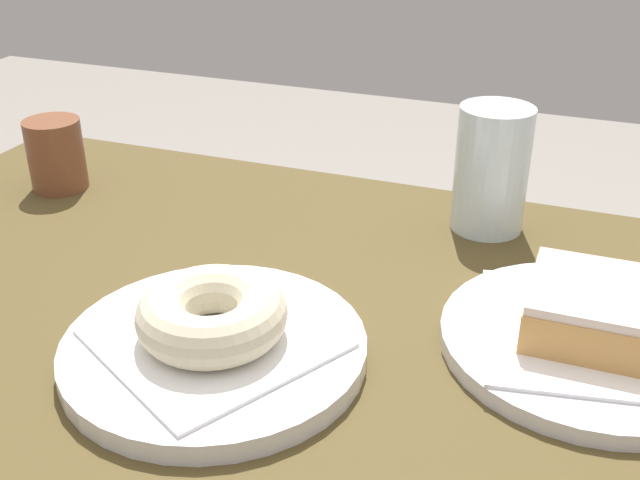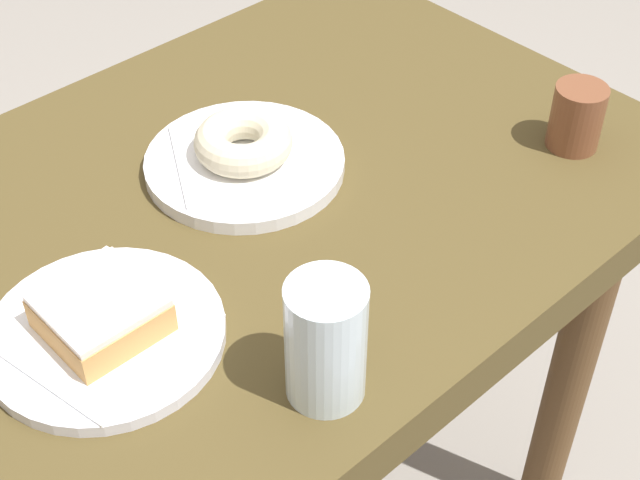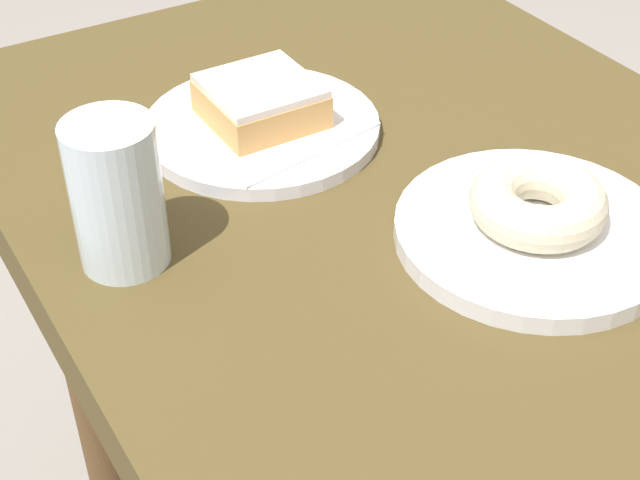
{
  "view_description": "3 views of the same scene",
  "coord_description": "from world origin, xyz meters",
  "px_view_note": "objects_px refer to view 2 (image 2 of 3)",
  "views": [
    {
      "loc": [
        -0.17,
        0.42,
        1.07
      ],
      "look_at": [
        0.03,
        -0.11,
        0.78
      ],
      "focal_mm": 43.2,
      "sensor_mm": 36.0,
      "label": 1
    },
    {
      "loc": [
        -0.43,
        -0.6,
        1.38
      ],
      "look_at": [
        0.02,
        -0.12,
        0.78
      ],
      "focal_mm": 53.42,
      "sensor_mm": 36.0,
      "label": 2
    },
    {
      "loc": [
        0.47,
        -0.4,
        1.2
      ],
      "look_at": [
        0.01,
        -0.12,
        0.78
      ],
      "focal_mm": 53.6,
      "sensor_mm": 36.0,
      "label": 3
    }
  ],
  "objects_px": {
    "water_glass": "(326,342)",
    "donut_sugar_ring": "(243,142)",
    "plate_sugar_ring": "(245,163)",
    "sugar_jar": "(577,117)",
    "donut_glazed_square": "(101,313)",
    "plate_glazed_square": "(105,334)"
  },
  "relations": [
    {
      "from": "water_glass",
      "to": "donut_sugar_ring",
      "type": "bearing_deg",
      "value": 62.92
    },
    {
      "from": "plate_sugar_ring",
      "to": "sugar_jar",
      "type": "distance_m",
      "value": 0.36
    },
    {
      "from": "water_glass",
      "to": "donut_glazed_square",
      "type": "bearing_deg",
      "value": 121.15
    },
    {
      "from": "donut_sugar_ring",
      "to": "water_glass",
      "type": "xyz_separation_m",
      "value": [
        -0.14,
        -0.27,
        0.02
      ]
    },
    {
      "from": "plate_sugar_ring",
      "to": "sugar_jar",
      "type": "bearing_deg",
      "value": -35.88
    },
    {
      "from": "donut_glazed_square",
      "to": "water_glass",
      "type": "distance_m",
      "value": 0.2
    },
    {
      "from": "donut_glazed_square",
      "to": "sugar_jar",
      "type": "distance_m",
      "value": 0.55
    },
    {
      "from": "plate_glazed_square",
      "to": "sugar_jar",
      "type": "xyz_separation_m",
      "value": [
        0.54,
        -0.11,
        0.03
      ]
    },
    {
      "from": "plate_sugar_ring",
      "to": "water_glass",
      "type": "height_order",
      "value": "water_glass"
    },
    {
      "from": "plate_glazed_square",
      "to": "water_glass",
      "type": "distance_m",
      "value": 0.21
    },
    {
      "from": "donut_sugar_ring",
      "to": "sugar_jar",
      "type": "bearing_deg",
      "value": -35.88
    },
    {
      "from": "plate_glazed_square",
      "to": "donut_sugar_ring",
      "type": "bearing_deg",
      "value": 23.03
    },
    {
      "from": "donut_glazed_square",
      "to": "sugar_jar",
      "type": "xyz_separation_m",
      "value": [
        0.54,
        -0.11,
        0.0
      ]
    },
    {
      "from": "donut_glazed_square",
      "to": "water_glass",
      "type": "height_order",
      "value": "water_glass"
    },
    {
      "from": "plate_glazed_square",
      "to": "donut_glazed_square",
      "type": "distance_m",
      "value": 0.03
    },
    {
      "from": "plate_sugar_ring",
      "to": "sugar_jar",
      "type": "relative_size",
      "value": 2.91
    },
    {
      "from": "plate_sugar_ring",
      "to": "sugar_jar",
      "type": "xyz_separation_m",
      "value": [
        0.29,
        -0.21,
        0.03
      ]
    },
    {
      "from": "plate_sugar_ring",
      "to": "plate_glazed_square",
      "type": "bearing_deg",
      "value": -156.97
    },
    {
      "from": "donut_sugar_ring",
      "to": "plate_sugar_ring",
      "type": "bearing_deg",
      "value": 0.0
    },
    {
      "from": "plate_sugar_ring",
      "to": "donut_sugar_ring",
      "type": "bearing_deg",
      "value": 0.0
    },
    {
      "from": "plate_sugar_ring",
      "to": "plate_glazed_square",
      "type": "xyz_separation_m",
      "value": [
        -0.24,
        -0.1,
        -0.0
      ]
    },
    {
      "from": "water_glass",
      "to": "sugar_jar",
      "type": "xyz_separation_m",
      "value": [
        0.43,
        0.06,
        -0.02
      ]
    }
  ]
}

